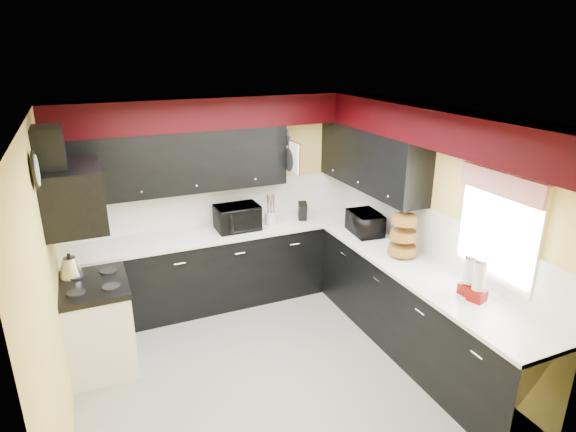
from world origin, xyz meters
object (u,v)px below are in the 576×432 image
object	(u,v)px
toaster_oven	(238,218)
knife_block	(303,211)
utensil_crock	(271,218)
microwave	(365,223)
kettle	(70,267)

from	to	relation	value
toaster_oven	knife_block	xyz separation A→B (m)	(0.85, -0.02, -0.03)
toaster_oven	utensil_crock	size ratio (longest dim) A/B	3.30
utensil_crock	knife_block	distance (m)	0.42
microwave	knife_block	bearing A→B (deg)	39.61
microwave	utensil_crock	bearing A→B (deg)	56.40
utensil_crock	kettle	xyz separation A→B (m)	(-2.29, -0.52, -0.00)
utensil_crock	knife_block	bearing A→B (deg)	-2.82
microwave	knife_block	distance (m)	0.86
toaster_oven	kettle	distance (m)	1.93
toaster_oven	kettle	world-z (taller)	toaster_oven
knife_block	toaster_oven	bearing A→B (deg)	-162.10
knife_block	utensil_crock	bearing A→B (deg)	-163.80
kettle	microwave	bearing A→B (deg)	-3.77
utensil_crock	kettle	distance (m)	2.35
microwave	utensil_crock	xyz separation A→B (m)	(-0.90, 0.73, -0.05)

